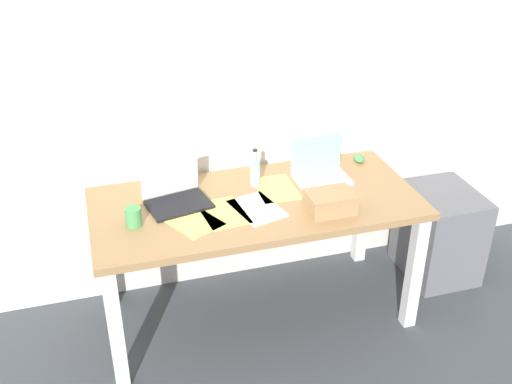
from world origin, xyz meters
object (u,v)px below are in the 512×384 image
object	(u,v)px
laptop_left	(176,195)
coffee_mug	(133,217)
laptop_right	(320,170)
computer_mouse	(359,158)
desk	(256,216)
filing_cabinet	(439,233)
beer_bottle	(255,171)
cardboard_box	(330,202)

from	to	relation	value
laptop_left	coffee_mug	xyz separation A→B (m)	(-0.24, -0.16, 0.00)
laptop_right	coffee_mug	world-z (taller)	laptop_right
computer_mouse	coffee_mug	size ratio (longest dim) A/B	1.05
desk	filing_cabinet	bearing A→B (deg)	3.46
beer_bottle	coffee_mug	xyz separation A→B (m)	(-0.68, -0.23, -0.04)
laptop_right	cardboard_box	size ratio (longest dim) A/B	1.24
beer_bottle	coffee_mug	distance (m)	0.72
laptop_left	cardboard_box	distance (m)	0.80
desk	coffee_mug	size ratio (longest dim) A/B	18.10
laptop_right	desk	bearing A→B (deg)	-160.86
computer_mouse	filing_cabinet	world-z (taller)	computer_mouse
beer_bottle	coffee_mug	bearing A→B (deg)	-161.48
desk	filing_cabinet	size ratio (longest dim) A/B	3.04
laptop_right	beer_bottle	world-z (taller)	laptop_right
cardboard_box	filing_cabinet	xyz separation A→B (m)	(0.88, 0.28, -0.52)
computer_mouse	cardboard_box	distance (m)	0.63
laptop_right	beer_bottle	distance (m)	0.37
laptop_right	computer_mouse	size ratio (longest dim) A/B	2.94
laptop_right	cardboard_box	xyz separation A→B (m)	(-0.08, -0.35, 0.00)
laptop_right	computer_mouse	world-z (taller)	laptop_right
coffee_mug	filing_cabinet	distance (m)	1.93
laptop_right	computer_mouse	xyz separation A→B (m)	(0.30, 0.14, -0.03)
desk	computer_mouse	distance (m)	0.78
laptop_right	beer_bottle	bearing A→B (deg)	176.89
laptop_right	filing_cabinet	distance (m)	0.95
laptop_right	coffee_mug	bearing A→B (deg)	-168.80
laptop_right	cardboard_box	distance (m)	0.36
laptop_right	filing_cabinet	bearing A→B (deg)	-5.07
laptop_right	computer_mouse	distance (m)	0.34
desk	coffee_mug	distance (m)	0.66
coffee_mug	filing_cabinet	size ratio (longest dim) A/B	0.17
coffee_mug	filing_cabinet	xyz separation A→B (m)	(1.85, 0.14, -0.52)
laptop_right	filing_cabinet	xyz separation A→B (m)	(0.80, -0.07, -0.52)
cardboard_box	coffee_mug	size ratio (longest dim) A/B	2.49
filing_cabinet	laptop_left	bearing A→B (deg)	179.33
coffee_mug	computer_mouse	bearing A→B (deg)	14.34
laptop_left	beer_bottle	bearing A→B (deg)	9.09
desk	laptop_left	size ratio (longest dim) A/B	4.87
desk	coffee_mug	xyz separation A→B (m)	(-0.64, -0.07, 0.14)
computer_mouse	filing_cabinet	size ratio (longest dim) A/B	0.18
computer_mouse	laptop_left	bearing A→B (deg)	-158.01
desk	laptop_left	bearing A→B (deg)	167.22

